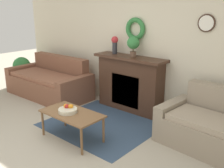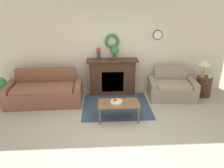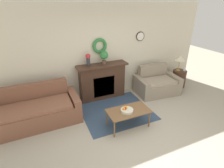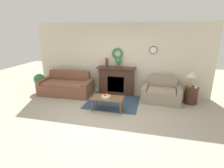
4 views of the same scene
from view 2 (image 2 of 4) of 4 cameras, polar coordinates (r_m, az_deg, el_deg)
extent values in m
plane|color=#ADA38E|center=(4.77, 2.43, -13.42)|extent=(16.00, 16.00, 0.00)
cube|color=#334760|center=(5.95, 1.08, -5.66)|extent=(1.80, 1.63, 0.01)
cube|color=beige|center=(6.49, 0.50, 9.38)|extent=(6.80, 0.06, 2.70)
cylinder|color=#382319|center=(6.58, 11.86, 12.44)|extent=(0.28, 0.02, 0.28)
cylinder|color=white|center=(6.56, 11.89, 12.42)|extent=(0.23, 0.01, 0.23)
torus|color=#337A3D|center=(6.37, 0.02, 11.11)|extent=(0.42, 0.09, 0.42)
cube|color=#42281C|center=(6.53, 0.08, 1.77)|extent=(1.33, 0.34, 1.02)
cube|color=black|center=(6.41, 0.17, 0.58)|extent=(0.64, 0.02, 0.61)
cube|color=orange|center=(6.43, 0.17, -0.08)|extent=(0.51, 0.01, 0.34)
cube|color=#42281C|center=(6.33, 0.11, 6.22)|extent=(1.47, 0.41, 0.05)
cube|color=brown|center=(6.21, -17.23, -3.22)|extent=(1.68, 0.77, 0.44)
cube|color=brown|center=(6.56, -16.59, 0.24)|extent=(1.67, 0.24, 0.87)
cube|color=brown|center=(6.55, -24.97, -2.36)|extent=(0.19, 0.96, 0.58)
cube|color=brown|center=(6.13, -8.71, -2.06)|extent=(0.19, 0.96, 0.58)
cube|color=brown|center=(6.11, -17.51, -0.99)|extent=(1.61, 0.71, 0.08)
cube|color=gray|center=(6.49, 15.47, -2.10)|extent=(1.02, 0.74, 0.41)
cube|color=gray|center=(6.79, 14.85, 1.06)|extent=(0.98, 0.26, 0.85)
cube|color=gray|center=(6.43, 10.43, -1.18)|extent=(0.24, 0.86, 0.55)
cube|color=gray|center=(6.71, 20.05, -1.22)|extent=(0.24, 0.86, 0.55)
cube|color=tan|center=(6.40, 15.68, -0.10)|extent=(0.97, 0.68, 0.08)
cube|color=brown|center=(5.15, 1.69, -5.05)|extent=(0.97, 0.53, 0.03)
cylinder|color=brown|center=(5.04, -3.23, -8.52)|extent=(0.04, 0.04, 0.41)
cylinder|color=brown|center=(5.11, 6.91, -8.19)|extent=(0.04, 0.04, 0.41)
cylinder|color=brown|center=(5.43, -3.25, -6.15)|extent=(0.04, 0.04, 0.41)
cylinder|color=brown|center=(5.50, 6.12, -5.88)|extent=(0.04, 0.04, 0.41)
cylinder|color=beige|center=(5.10, 1.15, -4.79)|extent=(0.29, 0.29, 0.06)
sphere|color=#B2231E|center=(5.09, 0.65, -4.19)|extent=(0.07, 0.07, 0.07)
sphere|color=orange|center=(5.09, 0.41, -4.20)|extent=(0.07, 0.07, 0.07)
sphere|color=orange|center=(5.12, 1.11, -4.02)|extent=(0.07, 0.07, 0.07)
sphere|color=orange|center=(5.14, 1.16, -3.97)|extent=(0.07, 0.07, 0.07)
cylinder|color=#42281C|center=(6.99, 22.78, -0.56)|extent=(0.45, 0.45, 0.58)
cylinder|color=#B28E42|center=(6.90, 22.57, 1.86)|extent=(0.13, 0.13, 0.02)
cylinder|color=#B28E42|center=(6.85, 22.78, 3.24)|extent=(0.03, 0.03, 0.33)
cone|color=beige|center=(6.78, 23.08, 5.23)|extent=(0.34, 0.34, 0.17)
cylinder|color=silver|center=(6.86, 24.20, 1.79)|extent=(0.09, 0.09, 0.09)
cylinder|color=#2D2D33|center=(6.32, -3.48, 7.43)|extent=(0.10, 0.10, 0.22)
sphere|color=#B72D33|center=(6.28, -3.52, 8.87)|extent=(0.14, 0.14, 0.14)
cylinder|color=brown|center=(6.33, 0.72, 6.91)|extent=(0.12, 0.12, 0.10)
cylinder|color=#4C3823|center=(6.31, 0.72, 7.61)|extent=(0.02, 0.02, 0.06)
sphere|color=#337A3D|center=(6.28, 0.73, 8.78)|extent=(0.23, 0.23, 0.23)
cylinder|color=brown|center=(6.83, -26.78, -3.48)|extent=(0.25, 0.25, 0.20)
cylinder|color=#4C3823|center=(6.77, -27.00, -2.26)|extent=(0.04, 0.04, 0.12)
camera|label=1|loc=(3.99, 51.56, 2.56)|focal=42.00mm
camera|label=3|loc=(2.08, -41.97, 14.63)|focal=28.00mm
camera|label=4|loc=(1.77, 91.63, -11.19)|focal=28.00mm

